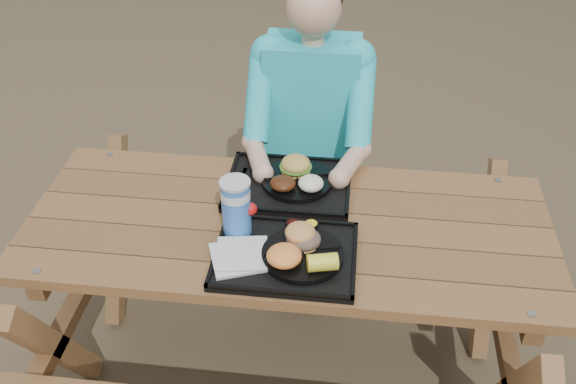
# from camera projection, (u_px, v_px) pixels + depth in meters

# --- Properties ---
(ground) EXTENTS (60.00, 60.00, 0.00)m
(ground) POSITION_uv_depth(u_px,v_px,m) (288.00, 363.00, 2.64)
(ground) COLOR #999999
(ground) RESTS_ON ground
(picnic_table) EXTENTS (1.80, 1.49, 0.75)m
(picnic_table) POSITION_uv_depth(u_px,v_px,m) (288.00, 299.00, 2.42)
(picnic_table) COLOR #999999
(picnic_table) RESTS_ON ground
(tray_near) EXTENTS (0.45, 0.35, 0.02)m
(tray_near) POSITION_uv_depth(u_px,v_px,m) (285.00, 257.00, 2.04)
(tray_near) COLOR black
(tray_near) RESTS_ON picnic_table
(tray_far) EXTENTS (0.45, 0.35, 0.02)m
(tray_far) POSITION_uv_depth(u_px,v_px,m) (289.00, 186.00, 2.35)
(tray_far) COLOR black
(tray_far) RESTS_ON picnic_table
(plate_near) EXTENTS (0.26, 0.26, 0.02)m
(plate_near) POSITION_uv_depth(u_px,v_px,m) (303.00, 254.00, 2.02)
(plate_near) COLOR black
(plate_near) RESTS_ON tray_near
(plate_far) EXTENTS (0.26, 0.26, 0.02)m
(plate_far) POSITION_uv_depth(u_px,v_px,m) (297.00, 180.00, 2.34)
(plate_far) COLOR black
(plate_far) RESTS_ON tray_far
(napkin_stack) EXTENTS (0.21, 0.21, 0.02)m
(napkin_stack) POSITION_uv_depth(u_px,v_px,m) (238.00, 256.00, 2.01)
(napkin_stack) COLOR silver
(napkin_stack) RESTS_ON tray_near
(soda_cup) EXTENTS (0.09, 0.09, 0.19)m
(soda_cup) POSITION_uv_depth(u_px,v_px,m) (236.00, 208.00, 2.07)
(soda_cup) COLOR blue
(soda_cup) RESTS_ON tray_near
(condiment_bbq) EXTENTS (0.05, 0.05, 0.03)m
(condiment_bbq) POSITION_uv_depth(u_px,v_px,m) (293.00, 226.00, 2.13)
(condiment_bbq) COLOR black
(condiment_bbq) RESTS_ON tray_near
(condiment_mustard) EXTENTS (0.05, 0.05, 0.03)m
(condiment_mustard) POSITION_uv_depth(u_px,v_px,m) (311.00, 227.00, 2.12)
(condiment_mustard) COLOR yellow
(condiment_mustard) RESTS_ON tray_near
(sandwich) EXTENTS (0.10, 0.10, 0.11)m
(sandwich) POSITION_uv_depth(u_px,v_px,m) (304.00, 231.00, 2.01)
(sandwich) COLOR #DE974E
(sandwich) RESTS_ON plate_near
(mac_cheese) EXTENTS (0.11, 0.11, 0.05)m
(mac_cheese) POSITION_uv_depth(u_px,v_px,m) (284.00, 256.00, 1.96)
(mac_cheese) COLOR #FF9B43
(mac_cheese) RESTS_ON plate_near
(corn_cob) EXTENTS (0.11, 0.11, 0.05)m
(corn_cob) POSITION_uv_depth(u_px,v_px,m) (322.00, 262.00, 1.94)
(corn_cob) COLOR #FFF035
(corn_cob) RESTS_ON plate_near
(cutlery_far) EXTENTS (0.04, 0.16, 0.01)m
(cutlery_far) POSITION_uv_depth(u_px,v_px,m) (245.00, 179.00, 2.36)
(cutlery_far) COLOR black
(cutlery_far) RESTS_ON tray_far
(burger) EXTENTS (0.11, 0.11, 0.10)m
(burger) POSITION_uv_depth(u_px,v_px,m) (296.00, 161.00, 2.34)
(burger) COLOR gold
(burger) RESTS_ON plate_far
(baked_beans) EXTENTS (0.09, 0.09, 0.04)m
(baked_beans) POSITION_uv_depth(u_px,v_px,m) (283.00, 183.00, 2.27)
(baked_beans) COLOR #49220E
(baked_beans) RESTS_ON plate_far
(potato_salad) EXTENTS (0.09, 0.09, 0.05)m
(potato_salad) POSITION_uv_depth(u_px,v_px,m) (311.00, 183.00, 2.27)
(potato_salad) COLOR white
(potato_salad) RESTS_ON plate_far
(diner) EXTENTS (0.48, 0.84, 1.28)m
(diner) POSITION_uv_depth(u_px,v_px,m) (310.00, 149.00, 2.77)
(diner) COLOR #18AAA4
(diner) RESTS_ON ground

